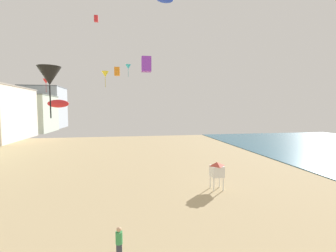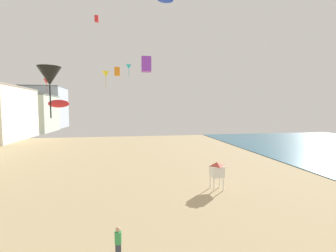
{
  "view_description": "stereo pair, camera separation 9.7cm",
  "coord_description": "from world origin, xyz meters",
  "px_view_note": "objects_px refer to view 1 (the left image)",
  "views": [
    {
      "loc": [
        2.87,
        -2.45,
        7.41
      ],
      "look_at": [
        6.63,
        18.82,
        5.8
      ],
      "focal_mm": 24.42,
      "sensor_mm": 36.0,
      "label": 1
    },
    {
      "loc": [
        2.97,
        -2.46,
        7.41
      ],
      "look_at": [
        6.63,
        18.82,
        5.8
      ],
      "focal_mm": 24.42,
      "sensor_mm": 36.0,
      "label": 2
    }
  ],
  "objects_px": {
    "kite_yellow_delta": "(105,74)",
    "kite_black_delta": "(49,76)",
    "kite_blue_parafoil": "(165,0)",
    "kite_cyan_delta": "(128,67)",
    "kite_red_box": "(96,19)",
    "kite_orange_box": "(117,71)",
    "kite_red_delta": "(46,81)",
    "kite_red_parafoil": "(58,104)",
    "kite_flyer": "(119,241)",
    "lifeguard_stand": "(217,170)",
    "kite_purple_box": "(146,64)"
  },
  "relations": [
    {
      "from": "kite_yellow_delta",
      "to": "kite_black_delta",
      "type": "distance_m",
      "value": 19.04
    },
    {
      "from": "kite_blue_parafoil",
      "to": "kite_cyan_delta",
      "type": "bearing_deg",
      "value": 135.93
    },
    {
      "from": "kite_yellow_delta",
      "to": "kite_red_box",
      "type": "xyz_separation_m",
      "value": [
        -0.88,
        -2.49,
        7.53
      ]
    },
    {
      "from": "kite_orange_box",
      "to": "kite_red_delta",
      "type": "relative_size",
      "value": 0.51
    },
    {
      "from": "kite_cyan_delta",
      "to": "kite_black_delta",
      "type": "height_order",
      "value": "kite_cyan_delta"
    },
    {
      "from": "kite_blue_parafoil",
      "to": "kite_orange_box",
      "type": "bearing_deg",
      "value": -129.81
    },
    {
      "from": "kite_orange_box",
      "to": "kite_red_parafoil",
      "type": "distance_m",
      "value": 8.42
    },
    {
      "from": "kite_blue_parafoil",
      "to": "kite_red_box",
      "type": "height_order",
      "value": "kite_blue_parafoil"
    },
    {
      "from": "kite_flyer",
      "to": "lifeguard_stand",
      "type": "bearing_deg",
      "value": -47.34
    },
    {
      "from": "lifeguard_stand",
      "to": "kite_red_box",
      "type": "distance_m",
      "value": 27.34
    },
    {
      "from": "kite_yellow_delta",
      "to": "kite_cyan_delta",
      "type": "xyz_separation_m",
      "value": [
        3.61,
        0.31,
        1.32
      ]
    },
    {
      "from": "lifeguard_stand",
      "to": "kite_red_delta",
      "type": "distance_m",
      "value": 25.07
    },
    {
      "from": "kite_red_parafoil",
      "to": "kite_blue_parafoil",
      "type": "bearing_deg",
      "value": 18.13
    },
    {
      "from": "lifeguard_stand",
      "to": "kite_red_box",
      "type": "bearing_deg",
      "value": 132.88
    },
    {
      "from": "kite_flyer",
      "to": "kite_red_box",
      "type": "xyz_separation_m",
      "value": [
        -3.81,
        24.31,
        19.52
      ]
    },
    {
      "from": "kite_yellow_delta",
      "to": "kite_red_box",
      "type": "height_order",
      "value": "kite_red_box"
    },
    {
      "from": "kite_flyer",
      "to": "kite_red_box",
      "type": "distance_m",
      "value": 31.41
    },
    {
      "from": "lifeguard_stand",
      "to": "kite_blue_parafoil",
      "type": "relative_size",
      "value": 1.07
    },
    {
      "from": "kite_purple_box",
      "to": "kite_red_box",
      "type": "height_order",
      "value": "kite_red_box"
    },
    {
      "from": "kite_red_delta",
      "to": "kite_red_parafoil",
      "type": "relative_size",
      "value": 0.74
    },
    {
      "from": "kite_red_parafoil",
      "to": "kite_red_box",
      "type": "bearing_deg",
      "value": 60.85
    },
    {
      "from": "kite_red_delta",
      "to": "kite_yellow_delta",
      "type": "bearing_deg",
      "value": 31.55
    },
    {
      "from": "kite_flyer",
      "to": "kite_black_delta",
      "type": "xyz_separation_m",
      "value": [
        -5.42,
        8.16,
        9.03
      ]
    },
    {
      "from": "lifeguard_stand",
      "to": "kite_orange_box",
      "type": "distance_m",
      "value": 14.42
    },
    {
      "from": "kite_flyer",
      "to": "kite_cyan_delta",
      "type": "xyz_separation_m",
      "value": [
        0.68,
        27.11,
        13.31
      ]
    },
    {
      "from": "kite_blue_parafoil",
      "to": "kite_red_delta",
      "type": "distance_m",
      "value": 19.96
    },
    {
      "from": "kite_red_box",
      "to": "kite_cyan_delta",
      "type": "distance_m",
      "value": 8.16
    },
    {
      "from": "kite_yellow_delta",
      "to": "kite_red_delta",
      "type": "xyz_separation_m",
      "value": [
        -7.32,
        -4.49,
        -1.79
      ]
    },
    {
      "from": "kite_orange_box",
      "to": "lifeguard_stand",
      "type": "bearing_deg",
      "value": -32.65
    },
    {
      "from": "lifeguard_stand",
      "to": "kite_purple_box",
      "type": "relative_size",
      "value": 1.99
    },
    {
      "from": "kite_red_delta",
      "to": "kite_cyan_delta",
      "type": "distance_m",
      "value": 12.34
    },
    {
      "from": "kite_red_parafoil",
      "to": "kite_red_box",
      "type": "distance_m",
      "value": 14.54
    },
    {
      "from": "kite_yellow_delta",
      "to": "kite_red_parafoil",
      "type": "distance_m",
      "value": 11.31
    },
    {
      "from": "kite_red_box",
      "to": "kite_flyer",
      "type": "bearing_deg",
      "value": -81.09
    },
    {
      "from": "kite_orange_box",
      "to": "kite_black_delta",
      "type": "distance_m",
      "value": 7.98
    },
    {
      "from": "kite_purple_box",
      "to": "lifeguard_stand",
      "type": "bearing_deg",
      "value": -7.57
    },
    {
      "from": "kite_blue_parafoil",
      "to": "kite_red_box",
      "type": "relative_size",
      "value": 2.8
    },
    {
      "from": "kite_orange_box",
      "to": "kite_purple_box",
      "type": "xyz_separation_m",
      "value": [
        2.73,
        -4.97,
        -0.1
      ]
    },
    {
      "from": "kite_flyer",
      "to": "kite_red_delta",
      "type": "relative_size",
      "value": 0.94
    },
    {
      "from": "kite_purple_box",
      "to": "kite_black_delta",
      "type": "relative_size",
      "value": 0.32
    },
    {
      "from": "kite_yellow_delta",
      "to": "kite_black_delta",
      "type": "bearing_deg",
      "value": -97.62
    },
    {
      "from": "kite_orange_box",
      "to": "kite_black_delta",
      "type": "height_order",
      "value": "kite_orange_box"
    },
    {
      "from": "kite_orange_box",
      "to": "kite_red_box",
      "type": "height_order",
      "value": "kite_red_box"
    },
    {
      "from": "kite_orange_box",
      "to": "kite_purple_box",
      "type": "bearing_deg",
      "value": -61.26
    },
    {
      "from": "kite_red_delta",
      "to": "kite_blue_parafoil",
      "type": "bearing_deg",
      "value": -0.84
    },
    {
      "from": "kite_yellow_delta",
      "to": "kite_blue_parafoil",
      "type": "relative_size",
      "value": 1.06
    },
    {
      "from": "kite_orange_box",
      "to": "kite_yellow_delta",
      "type": "relative_size",
      "value": 0.35
    },
    {
      "from": "kite_flyer",
      "to": "kite_blue_parafoil",
      "type": "xyz_separation_m",
      "value": [
        5.89,
        22.06,
        21.94
      ]
    },
    {
      "from": "kite_cyan_delta",
      "to": "kite_black_delta",
      "type": "distance_m",
      "value": 20.36
    },
    {
      "from": "kite_red_parafoil",
      "to": "kite_cyan_delta",
      "type": "distance_m",
      "value": 13.94
    }
  ]
}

